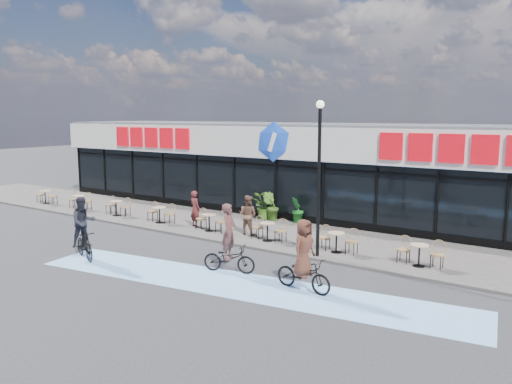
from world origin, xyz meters
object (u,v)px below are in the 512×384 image
(potted_plant_right, at_px, (271,206))
(patron_right, at_px, (248,215))
(lamp_post, at_px, (319,166))
(cyclist_a, at_px, (229,249))
(potted_plant_mid, at_px, (298,210))
(bistro_set_0, at_px, (47,195))
(potted_plant_left, at_px, (263,206))
(cyclist_b, at_px, (304,264))
(patron_left, at_px, (195,209))

(potted_plant_right, height_order, patron_right, patron_right)
(lamp_post, relative_size, cyclist_a, 2.41)
(potted_plant_mid, distance_m, potted_plant_right, 1.35)
(lamp_post, distance_m, bistro_set_0, 17.78)
(cyclist_a, bearing_deg, potted_plant_left, 115.46)
(potted_plant_right, bearing_deg, cyclist_b, -51.67)
(patron_left, relative_size, cyclist_a, 0.72)
(bistro_set_0, distance_m, cyclist_a, 16.35)
(potted_plant_mid, distance_m, patron_right, 3.20)
(potted_plant_left, distance_m, potted_plant_mid, 1.79)
(lamp_post, distance_m, cyclist_a, 4.25)
(lamp_post, bearing_deg, cyclist_b, -69.70)
(potted_plant_left, relative_size, cyclist_b, 0.58)
(bistro_set_0, xyz_separation_m, potted_plant_left, (12.45, 3.33, 0.16))
(patron_left, height_order, patron_right, patron_right)
(potted_plant_left, xyz_separation_m, cyclist_a, (3.43, -7.21, 0.06))
(bistro_set_0, bearing_deg, potted_plant_left, 14.98)
(patron_left, bearing_deg, cyclist_a, 155.61)
(cyclist_b, bearing_deg, potted_plant_left, 130.33)
(lamp_post, bearing_deg, patron_left, 170.46)
(potted_plant_left, bearing_deg, patron_right, -68.33)
(lamp_post, height_order, cyclist_a, lamp_post)
(potted_plant_left, height_order, cyclist_b, cyclist_b)
(bistro_set_0, relative_size, cyclist_a, 0.68)
(potted_plant_right, bearing_deg, lamp_post, -42.18)
(lamp_post, bearing_deg, cyclist_a, -119.18)
(potted_plant_right, distance_m, patron_left, 3.70)
(lamp_post, relative_size, patron_right, 3.29)
(potted_plant_right, bearing_deg, cyclist_a, -67.47)
(potted_plant_right, relative_size, patron_right, 0.81)
(bistro_set_0, bearing_deg, patron_right, 1.52)
(bistro_set_0, height_order, patron_left, patron_left)
(cyclist_a, bearing_deg, patron_left, 140.80)
(potted_plant_mid, relative_size, potted_plant_right, 0.91)
(bistro_set_0, xyz_separation_m, potted_plant_mid, (14.24, 3.50, 0.16))
(cyclist_b, bearing_deg, patron_right, 139.10)
(potted_plant_left, relative_size, potted_plant_mid, 1.00)
(bistro_set_0, relative_size, potted_plant_right, 1.15)
(bistro_set_0, relative_size, potted_plant_mid, 1.26)
(bistro_set_0, height_order, potted_plant_mid, potted_plant_mid)
(lamp_post, relative_size, potted_plant_left, 4.44)
(cyclist_b, bearing_deg, lamp_post, 110.30)
(potted_plant_left, relative_size, patron_left, 0.76)
(lamp_post, height_order, potted_plant_mid, lamp_post)
(potted_plant_left, xyz_separation_m, cyclist_b, (6.25, -7.36, 0.08))
(lamp_post, distance_m, potted_plant_left, 7.11)
(potted_plant_mid, xyz_separation_m, cyclist_a, (1.64, -7.37, 0.06))
(cyclist_a, distance_m, cyclist_b, 2.82)
(lamp_post, height_order, patron_left, lamp_post)
(bistro_set_0, bearing_deg, cyclist_a, -13.71)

